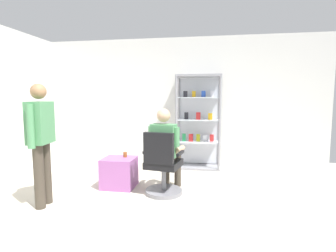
{
  "coord_description": "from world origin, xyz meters",
  "views": [
    {
      "loc": [
        0.67,
        -2.63,
        1.45
      ],
      "look_at": [
        -0.02,
        1.46,
        1.0
      ],
      "focal_mm": 28.03,
      "sensor_mm": 36.0,
      "label": 1
    }
  ],
  "objects_px": {
    "tea_glass": "(125,155)",
    "standing_customer": "(41,137)",
    "office_chair": "(162,169)",
    "display_cabinet_main": "(198,121)",
    "storage_crate": "(119,172)",
    "seated_shopkeeper": "(166,146)"
  },
  "relations": [
    {
      "from": "seated_shopkeeper",
      "to": "storage_crate",
      "type": "xyz_separation_m",
      "value": [
        -0.78,
        0.07,
        -0.47
      ]
    },
    {
      "from": "office_chair",
      "to": "standing_customer",
      "type": "relative_size",
      "value": 0.59
    },
    {
      "from": "office_chair",
      "to": "seated_shopkeeper",
      "type": "height_order",
      "value": "seated_shopkeeper"
    },
    {
      "from": "display_cabinet_main",
      "to": "seated_shopkeeper",
      "type": "distance_m",
      "value": 1.58
    },
    {
      "from": "display_cabinet_main",
      "to": "tea_glass",
      "type": "relative_size",
      "value": 22.33
    },
    {
      "from": "office_chair",
      "to": "tea_glass",
      "type": "distance_m",
      "value": 0.76
    },
    {
      "from": "office_chair",
      "to": "display_cabinet_main",
      "type": "bearing_deg",
      "value": 75.19
    },
    {
      "from": "office_chair",
      "to": "tea_glass",
      "type": "relative_size",
      "value": 11.28
    },
    {
      "from": "tea_glass",
      "to": "standing_customer",
      "type": "xyz_separation_m",
      "value": [
        -0.83,
        -0.96,
        0.41
      ]
    },
    {
      "from": "display_cabinet_main",
      "to": "tea_glass",
      "type": "distance_m",
      "value": 1.81
    },
    {
      "from": "standing_customer",
      "to": "office_chair",
      "type": "bearing_deg",
      "value": 23.3
    },
    {
      "from": "office_chair",
      "to": "storage_crate",
      "type": "bearing_deg",
      "value": 163.29
    },
    {
      "from": "seated_shopkeeper",
      "to": "storage_crate",
      "type": "bearing_deg",
      "value": 175.18
    },
    {
      "from": "office_chair",
      "to": "seated_shopkeeper",
      "type": "relative_size",
      "value": 0.74
    },
    {
      "from": "office_chair",
      "to": "standing_customer",
      "type": "height_order",
      "value": "standing_customer"
    },
    {
      "from": "tea_glass",
      "to": "seated_shopkeeper",
      "type": "bearing_deg",
      "value": -11.64
    },
    {
      "from": "display_cabinet_main",
      "to": "office_chair",
      "type": "relative_size",
      "value": 1.98
    },
    {
      "from": "seated_shopkeeper",
      "to": "tea_glass",
      "type": "xyz_separation_m",
      "value": [
        -0.71,
        0.15,
        -0.19
      ]
    },
    {
      "from": "office_chair",
      "to": "storage_crate",
      "type": "relative_size",
      "value": 1.88
    },
    {
      "from": "storage_crate",
      "to": "standing_customer",
      "type": "xyz_separation_m",
      "value": [
        -0.75,
        -0.88,
        0.69
      ]
    },
    {
      "from": "display_cabinet_main",
      "to": "seated_shopkeeper",
      "type": "height_order",
      "value": "display_cabinet_main"
    },
    {
      "from": "tea_glass",
      "to": "standing_customer",
      "type": "distance_m",
      "value": 1.33
    }
  ]
}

